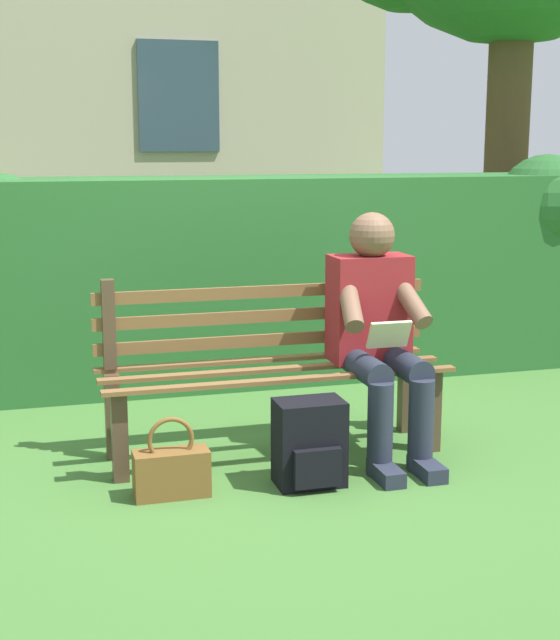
# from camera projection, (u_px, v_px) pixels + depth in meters

# --- Properties ---
(ground) EXTENTS (60.00, 60.00, 0.00)m
(ground) POSITION_uv_depth(u_px,v_px,m) (274.00, 454.00, 4.42)
(ground) COLOR #3D6B2D
(park_bench) EXTENTS (1.67, 0.47, 0.86)m
(park_bench) POSITION_uv_depth(u_px,v_px,m) (270.00, 363.00, 4.41)
(park_bench) COLOR #4C3828
(park_bench) RESTS_ON ground
(person_seated) EXTENTS (0.44, 0.73, 1.16)m
(person_seated) POSITION_uv_depth(u_px,v_px,m) (378.00, 329.00, 4.33)
(person_seated) COLOR maroon
(person_seated) RESTS_ON ground
(hedge_backdrop) EXTENTS (6.40, 0.80, 1.41)m
(hedge_backdrop) POSITION_uv_depth(u_px,v_px,m) (272.00, 273.00, 5.79)
(hedge_backdrop) COLOR #265B28
(hedge_backdrop) RESTS_ON ground
(backpack) EXTENTS (0.30, 0.27, 0.38)m
(backpack) POSITION_uv_depth(u_px,v_px,m) (310.00, 444.00, 3.99)
(backpack) COLOR black
(backpack) RESTS_ON ground
(handbag) EXTENTS (0.32, 0.13, 0.35)m
(handbag) POSITION_uv_depth(u_px,v_px,m) (172.00, 471.00, 3.87)
(handbag) COLOR brown
(handbag) RESTS_ON ground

